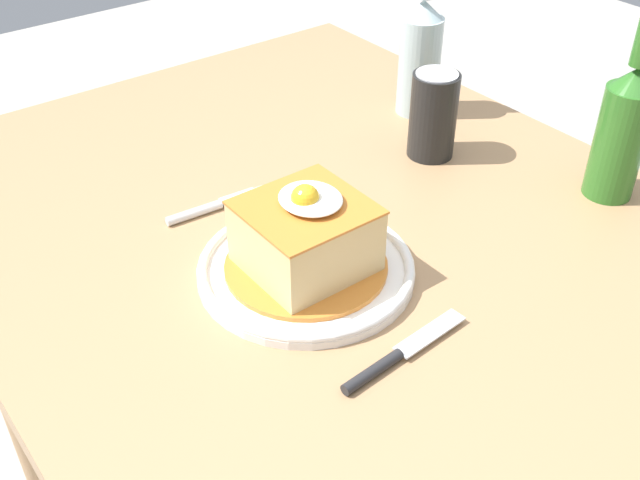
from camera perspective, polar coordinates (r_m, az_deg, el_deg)
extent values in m
cube|color=#A87F56|center=(0.91, 4.24, -2.40)|extent=(1.28, 0.85, 0.04)
cylinder|color=#A87F56|center=(1.44, -22.60, -7.94)|extent=(0.07, 0.07, 0.70)
cylinder|color=#A87F56|center=(1.65, 0.12, 1.77)|extent=(0.07, 0.07, 0.70)
cylinder|color=white|center=(0.87, -1.05, -2.33)|extent=(0.25, 0.25, 0.01)
torus|color=white|center=(0.86, -1.05, -1.95)|extent=(0.25, 0.25, 0.01)
cylinder|color=orange|center=(0.86, -1.05, -1.92)|extent=(0.19, 0.19, 0.01)
cube|color=#E5C684|center=(0.84, -1.08, 0.25)|extent=(0.12, 0.13, 0.08)
cube|color=orange|center=(0.82, -1.11, 2.46)|extent=(0.13, 0.13, 0.00)
ellipsoid|color=white|center=(0.82, -0.72, 3.13)|extent=(0.07, 0.07, 0.01)
sphere|color=yellow|center=(0.81, -1.12, 3.14)|extent=(0.03, 0.03, 0.03)
cylinder|color=silver|center=(0.98, -9.40, 2.03)|extent=(0.02, 0.08, 0.01)
cube|color=silver|center=(1.00, -6.05, 3.17)|extent=(0.03, 0.05, 0.00)
cylinder|color=silver|center=(1.00, -4.57, 3.40)|extent=(0.01, 0.03, 0.00)
cylinder|color=silver|center=(1.01, -4.80, 3.60)|extent=(0.01, 0.03, 0.00)
cylinder|color=silver|center=(1.01, -5.02, 3.81)|extent=(0.01, 0.03, 0.00)
cylinder|color=#262628|center=(0.75, 3.97, -9.81)|extent=(0.02, 0.08, 0.01)
cube|color=silver|center=(0.80, 8.24, -6.92)|extent=(0.03, 0.09, 0.00)
cylinder|color=black|center=(1.08, 8.47, 9.21)|extent=(0.07, 0.07, 0.12)
cylinder|color=silver|center=(1.06, 8.77, 12.19)|extent=(0.06, 0.06, 0.00)
cylinder|color=#2D6B23|center=(1.05, 21.48, 6.77)|extent=(0.06, 0.06, 0.15)
cone|color=#2D6B23|center=(1.01, 22.57, 11.05)|extent=(0.06, 0.06, 0.03)
cylinder|color=#ADC6CC|center=(1.20, 7.44, 12.79)|extent=(0.06, 0.06, 0.15)
cone|color=#ADC6CC|center=(1.17, 7.78, 16.70)|extent=(0.06, 0.06, 0.03)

